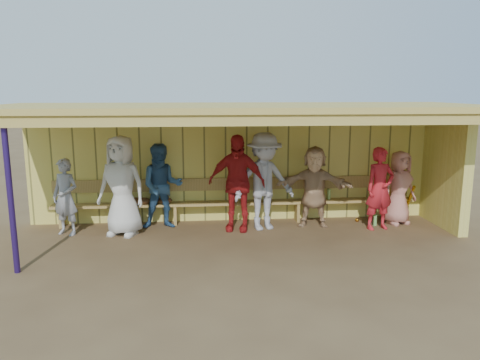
% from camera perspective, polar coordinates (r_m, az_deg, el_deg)
% --- Properties ---
extents(ground, '(90.00, 90.00, 0.00)m').
position_cam_1_polar(ground, '(8.95, 0.20, -7.04)').
color(ground, brown).
rests_on(ground, ground).
extents(player_a, '(0.64, 0.55, 1.49)m').
position_cam_1_polar(player_a, '(9.56, -20.50, -1.95)').
color(player_a, gray).
rests_on(player_a, ground).
extents(player_b, '(1.09, 0.89, 1.93)m').
position_cam_1_polar(player_b, '(9.19, -14.23, -0.68)').
color(player_b, silver).
rests_on(player_b, ground).
extents(player_c, '(0.88, 0.71, 1.72)m').
position_cam_1_polar(player_c, '(9.51, -9.49, -0.76)').
color(player_c, '#305884').
rests_on(player_c, ground).
extents(player_d, '(1.21, 0.74, 1.92)m').
position_cam_1_polar(player_d, '(9.21, -0.42, -0.35)').
color(player_d, '#AD1B1B').
rests_on(player_d, ground).
extents(player_e, '(1.40, 1.02, 1.95)m').
position_cam_1_polar(player_e, '(9.29, 2.95, -0.18)').
color(player_e, '#9C9DA4').
rests_on(player_e, ground).
extents(player_f, '(1.61, 0.86, 1.65)m').
position_cam_1_polar(player_f, '(9.63, 9.03, -0.80)').
color(player_f, tan).
rests_on(player_f, ground).
extents(player_g, '(0.67, 0.51, 1.66)m').
position_cam_1_polar(player_g, '(9.71, 16.67, -1.02)').
color(player_g, red).
rests_on(player_g, ground).
extents(player_h, '(0.86, 0.69, 1.54)m').
position_cam_1_polar(player_h, '(10.24, 18.83, -0.89)').
color(player_h, tan).
rests_on(player_h, ground).
extents(dugout_structure, '(8.80, 3.20, 2.50)m').
position_cam_1_polar(dugout_structure, '(9.30, 2.21, 4.34)').
color(dugout_structure, '#DED25E').
rests_on(dugout_structure, ground).
extents(bench, '(7.60, 0.34, 0.93)m').
position_cam_1_polar(bench, '(9.88, -0.40, -2.14)').
color(bench, '#AD8F4A').
rests_on(bench, ground).
extents(dugout_equipment, '(5.98, 0.62, 0.80)m').
position_cam_1_polar(dugout_equipment, '(9.73, -5.36, -2.62)').
color(dugout_equipment, gold).
rests_on(dugout_equipment, ground).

